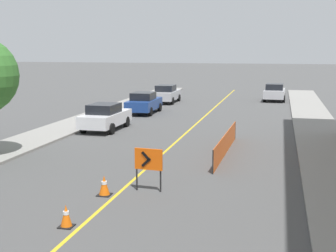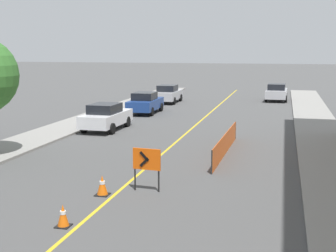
{
  "view_description": "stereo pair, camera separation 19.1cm",
  "coord_description": "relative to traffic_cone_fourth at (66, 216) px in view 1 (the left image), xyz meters",
  "views": [
    {
      "loc": [
        5.17,
        1.98,
        4.85
      ],
      "look_at": [
        -0.19,
        24.3,
        1.0
      ],
      "focal_mm": 50.0,
      "sensor_mm": 36.0,
      "label": 1
    },
    {
      "loc": [
        5.36,
        2.02,
        4.85
      ],
      "look_at": [
        -0.19,
        24.3,
        1.0
      ],
      "focal_mm": 50.0,
      "sensor_mm": 36.0,
      "label": 2
    }
  ],
  "objects": [
    {
      "name": "safety_mesh_fence",
      "position": [
        3.22,
        9.97,
        0.17
      ],
      "size": [
        0.21,
        7.4,
        0.96
      ],
      "rotation": [
        0.0,
        0.0,
        1.55
      ],
      "color": "#EF560C",
      "rests_on": "ground_plane"
    },
    {
      "name": "parked_car_curb_mid",
      "position": [
        -4.3,
        22.13,
        0.49
      ],
      "size": [
        1.94,
        4.33,
        1.59
      ],
      "rotation": [
        0.0,
        0.0,
        0.01
      ],
      "color": "navy",
      "rests_on": "ground_plane"
    },
    {
      "name": "arrow_barricade_primary",
      "position": [
        1.3,
        3.66,
        0.74
      ],
      "size": [
        0.99,
        0.15,
        1.48
      ],
      "rotation": [
        0.0,
        0.0,
        -0.09
      ],
      "color": "#EF560C",
      "rests_on": "ground_plane"
    },
    {
      "name": "parked_car_curb_near",
      "position": [
        -4.51,
        14.69,
        0.49
      ],
      "size": [
        1.95,
        4.35,
        1.59
      ],
      "rotation": [
        0.0,
        0.0,
        -0.03
      ],
      "color": "silver",
      "rests_on": "ground_plane"
    },
    {
      "name": "lane_stripe",
      "position": [
        0.38,
        15.14,
        -0.31
      ],
      "size": [
        0.12,
        56.62,
        0.01
      ],
      "color": "gold",
      "rests_on": "ground_plane"
    },
    {
      "name": "sidewalk_left",
      "position": [
        -7.06,
        15.14,
        -0.25
      ],
      "size": [
        2.73,
        56.62,
        0.12
      ],
      "color": "gray",
      "rests_on": "ground_plane"
    },
    {
      "name": "traffic_cone_fourth",
      "position": [
        0.0,
        0.0,
        0.0
      ],
      "size": [
        0.4,
        0.4,
        0.63
      ],
      "color": "black",
      "rests_on": "ground_plane"
    },
    {
      "name": "parked_car_opposite_side",
      "position": [
        5.07,
        33.08,
        0.49
      ],
      "size": [
        1.95,
        4.36,
        1.59
      ],
      "rotation": [
        0.0,
        0.0,
        -0.03
      ],
      "color": "#B7B7BC",
      "rests_on": "ground_plane"
    },
    {
      "name": "sidewalk_right",
      "position": [
        7.82,
        15.14,
        -0.25
      ],
      "size": [
        2.73,
        56.62,
        0.12
      ],
      "color": "gray",
      "rests_on": "ground_plane"
    },
    {
      "name": "parked_car_curb_far",
      "position": [
        -4.31,
        29.2,
        0.49
      ],
      "size": [
        1.93,
        4.31,
        1.59
      ],
      "rotation": [
        0.0,
        0.0,
        0.01
      ],
      "color": "#B7B7BC",
      "rests_on": "ground_plane"
    },
    {
      "name": "traffic_cone_fifth",
      "position": [
        -0.0,
        2.87,
        0.02
      ],
      "size": [
        0.45,
        0.45,
        0.68
      ],
      "color": "black",
      "rests_on": "ground_plane"
    }
  ]
}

